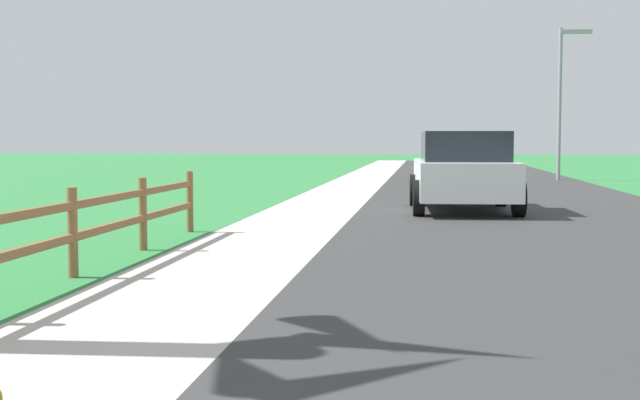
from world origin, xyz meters
The scene contains 7 objects.
ground_plane centered at (0.00, 25.00, 0.00)m, with size 120.00×120.00×0.00m, color #2E793C.
road_asphalt centered at (3.50, 27.00, 0.00)m, with size 7.00×66.00×0.01m, color #333333.
curb_concrete centered at (-3.00, 27.00, 0.00)m, with size 6.00×66.00×0.01m, color #BAB0A7.
grass_verge centered at (-4.50, 27.00, 0.01)m, with size 5.00×66.00×0.00m, color #2E793C.
rail_fence centered at (-2.38, 6.42, 0.58)m, with size 0.11×11.87×0.99m.
parked_suv_white centered at (2.19, 17.07, 0.84)m, with size 2.30×4.43×1.67m.
street_lamp centered at (6.35, 31.44, 3.35)m, with size 1.17×0.20×5.55m.
Camera 1 is at (1.43, -1.39, 1.51)m, focal length 48.89 mm.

